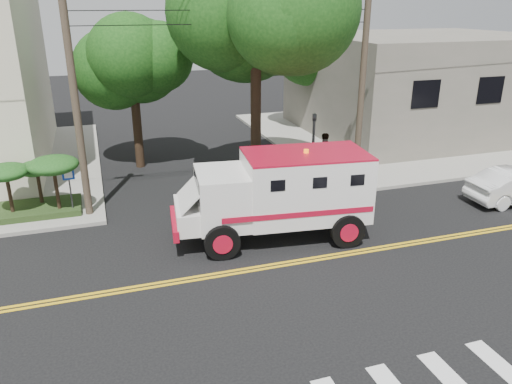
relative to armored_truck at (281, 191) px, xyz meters
name	(u,v)px	position (x,y,z in m)	size (l,w,h in m)	color
ground	(274,266)	(-0.93, -1.96, -1.77)	(100.00, 100.00, 0.00)	black
sidewalk_ne	(399,134)	(12.57, 11.54, -1.70)	(17.00, 17.00, 0.15)	gray
building_right	(420,83)	(14.07, 12.04, 1.38)	(14.00, 12.00, 6.00)	#656257
utility_pole_left	(76,104)	(-6.53, 4.04, 2.73)	(0.28, 0.28, 9.00)	#382D23
utility_pole_right	(362,87)	(5.37, 4.24, 2.73)	(0.28, 0.28, 9.00)	#382D23
tree_main	(269,23)	(1.01, 4.25, 5.43)	(6.08, 5.70, 9.85)	black
tree_left	(138,53)	(-3.61, 9.83, 3.96)	(4.48, 4.20, 7.70)	black
tree_right	(323,35)	(7.91, 13.81, 4.32)	(4.80, 4.50, 8.20)	black
traffic_signal	(313,145)	(2.87, 3.64, 0.45)	(0.15, 0.18, 3.60)	#3F3F42
accessibility_sign	(70,185)	(-7.13, 4.21, -0.41)	(0.45, 0.10, 2.02)	#3F3F42
palm_planter	(35,177)	(-8.37, 4.66, -0.13)	(3.52, 2.63, 2.36)	#1E3314
armored_truck	(281,191)	(0.00, 0.00, 0.00)	(7.08, 3.39, 3.11)	white
pedestrian_a	(351,168)	(4.73, 3.54, -0.74)	(0.64, 0.42, 1.77)	gray
pedestrian_b	(324,152)	(4.57, 6.07, -0.67)	(0.92, 0.72, 1.90)	gray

